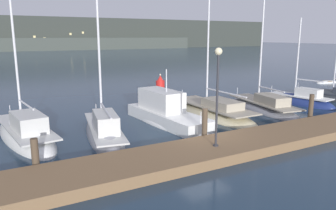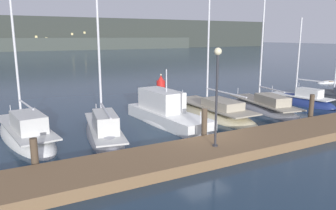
{
  "view_description": "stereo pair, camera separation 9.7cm",
  "coord_description": "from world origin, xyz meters",
  "px_view_note": "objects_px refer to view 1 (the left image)",
  "views": [
    {
      "loc": [
        -9.13,
        -13.12,
        5.19
      ],
      "look_at": [
        0.0,
        3.43,
        1.2
      ],
      "focal_mm": 35.0,
      "sensor_mm": 36.0,
      "label": 1
    },
    {
      "loc": [
        -9.05,
        -13.16,
        5.19
      ],
      "look_at": [
        0.0,
        3.43,
        1.2
      ],
      "focal_mm": 35.0,
      "sensor_mm": 36.0,
      "label": 2
    }
  ],
  "objects_px": {
    "motorboat_berth_5": "(166,117)",
    "sailboat_berth_7": "(264,108)",
    "sailboat_berth_6": "(213,114)",
    "sailboat_berth_8": "(300,102)",
    "sailboat_berth_3": "(26,136)",
    "channel_buoy": "(160,85)",
    "dock_lamppost": "(218,82)",
    "rowboat_adrift": "(327,83)",
    "sailboat_berth_4": "(104,134)"
  },
  "relations": [
    {
      "from": "sailboat_berth_8",
      "to": "channel_buoy",
      "type": "xyz_separation_m",
      "value": [
        -6.94,
        10.3,
        0.5
      ]
    },
    {
      "from": "motorboat_berth_5",
      "to": "sailboat_berth_8",
      "type": "distance_m",
      "value": 11.86
    },
    {
      "from": "channel_buoy",
      "to": "sailboat_berth_8",
      "type": "bearing_deg",
      "value": -56.03
    },
    {
      "from": "motorboat_berth_5",
      "to": "sailboat_berth_8",
      "type": "height_order",
      "value": "sailboat_berth_8"
    },
    {
      "from": "motorboat_berth_5",
      "to": "channel_buoy",
      "type": "bearing_deg",
      "value": 64.33
    },
    {
      "from": "sailboat_berth_4",
      "to": "sailboat_berth_8",
      "type": "relative_size",
      "value": 1.38
    },
    {
      "from": "motorboat_berth_5",
      "to": "sailboat_berth_7",
      "type": "xyz_separation_m",
      "value": [
        7.77,
        -0.3,
        -0.22
      ]
    },
    {
      "from": "sailboat_berth_3",
      "to": "sailboat_berth_6",
      "type": "relative_size",
      "value": 1.01
    },
    {
      "from": "rowboat_adrift",
      "to": "channel_buoy",
      "type": "bearing_deg",
      "value": 168.99
    },
    {
      "from": "sailboat_berth_8",
      "to": "channel_buoy",
      "type": "height_order",
      "value": "sailboat_berth_8"
    },
    {
      "from": "sailboat_berth_4",
      "to": "sailboat_berth_7",
      "type": "relative_size",
      "value": 0.99
    },
    {
      "from": "sailboat_berth_8",
      "to": "dock_lamppost",
      "type": "distance_m",
      "value": 14.33
    },
    {
      "from": "sailboat_berth_3",
      "to": "dock_lamppost",
      "type": "relative_size",
      "value": 2.42
    },
    {
      "from": "motorboat_berth_5",
      "to": "rowboat_adrift",
      "type": "xyz_separation_m",
      "value": [
        24.29,
        6.46,
        -0.35
      ]
    },
    {
      "from": "sailboat_berth_3",
      "to": "sailboat_berth_7",
      "type": "bearing_deg",
      "value": -4.17
    },
    {
      "from": "sailboat_berth_3",
      "to": "sailboat_berth_8",
      "type": "bearing_deg",
      "value": -2.63
    },
    {
      "from": "sailboat_berth_8",
      "to": "rowboat_adrift",
      "type": "relative_size",
      "value": 2.37
    },
    {
      "from": "sailboat_berth_6",
      "to": "rowboat_adrift",
      "type": "height_order",
      "value": "sailboat_berth_6"
    },
    {
      "from": "sailboat_berth_3",
      "to": "rowboat_adrift",
      "type": "relative_size",
      "value": 3.35
    },
    {
      "from": "sailboat_berth_3",
      "to": "motorboat_berth_5",
      "type": "height_order",
      "value": "sailboat_berth_3"
    },
    {
      "from": "channel_buoy",
      "to": "rowboat_adrift",
      "type": "distance_m",
      "value": 19.75
    },
    {
      "from": "motorboat_berth_5",
      "to": "channel_buoy",
      "type": "distance_m",
      "value": 11.36
    },
    {
      "from": "motorboat_berth_5",
      "to": "rowboat_adrift",
      "type": "relative_size",
      "value": 2.45
    },
    {
      "from": "sailboat_berth_3",
      "to": "dock_lamppost",
      "type": "bearing_deg",
      "value": -44.04
    },
    {
      "from": "sailboat_berth_6",
      "to": "sailboat_berth_8",
      "type": "bearing_deg",
      "value": -1.52
    },
    {
      "from": "dock_lamppost",
      "to": "sailboat_berth_3",
      "type": "bearing_deg",
      "value": 135.96
    },
    {
      "from": "sailboat_berth_3",
      "to": "sailboat_berth_4",
      "type": "height_order",
      "value": "sailboat_berth_3"
    },
    {
      "from": "motorboat_berth_5",
      "to": "sailboat_berth_8",
      "type": "bearing_deg",
      "value": -0.3
    },
    {
      "from": "sailboat_berth_7",
      "to": "sailboat_berth_6",
      "type": "bearing_deg",
      "value": 173.77
    },
    {
      "from": "sailboat_berth_3",
      "to": "sailboat_berth_7",
      "type": "distance_m",
      "value": 15.67
    },
    {
      "from": "motorboat_berth_5",
      "to": "sailboat_berth_6",
      "type": "height_order",
      "value": "sailboat_berth_6"
    },
    {
      "from": "sailboat_berth_3",
      "to": "sailboat_berth_6",
      "type": "bearing_deg",
      "value": -3.42
    },
    {
      "from": "motorboat_berth_5",
      "to": "sailboat_berth_7",
      "type": "relative_size",
      "value": 0.74
    },
    {
      "from": "motorboat_berth_5",
      "to": "sailboat_berth_8",
      "type": "relative_size",
      "value": 1.03
    },
    {
      "from": "sailboat_berth_4",
      "to": "sailboat_berth_7",
      "type": "bearing_deg",
      "value": 2.61
    },
    {
      "from": "sailboat_berth_3",
      "to": "sailboat_berth_7",
      "type": "relative_size",
      "value": 1.01
    },
    {
      "from": "sailboat_berth_6",
      "to": "sailboat_berth_7",
      "type": "relative_size",
      "value": 1.01
    },
    {
      "from": "sailboat_berth_3",
      "to": "channel_buoy",
      "type": "relative_size",
      "value": 6.08
    },
    {
      "from": "sailboat_berth_6",
      "to": "sailboat_berth_3",
      "type": "bearing_deg",
      "value": 176.58
    },
    {
      "from": "sailboat_berth_7",
      "to": "dock_lamppost",
      "type": "relative_size",
      "value": 2.39
    },
    {
      "from": "sailboat_berth_6",
      "to": "sailboat_berth_8",
      "type": "xyz_separation_m",
      "value": [
        8.24,
        -0.22,
        -0.01
      ]
    },
    {
      "from": "sailboat_berth_6",
      "to": "motorboat_berth_5",
      "type": "bearing_deg",
      "value": -177.5
    },
    {
      "from": "sailboat_berth_6",
      "to": "channel_buoy",
      "type": "xyz_separation_m",
      "value": [
        1.3,
        10.08,
        0.49
      ]
    },
    {
      "from": "sailboat_berth_4",
      "to": "motorboat_berth_5",
      "type": "distance_m",
      "value": 4.3
    },
    {
      "from": "sailboat_berth_4",
      "to": "sailboat_berth_6",
      "type": "height_order",
      "value": "sailboat_berth_6"
    },
    {
      "from": "sailboat_berth_7",
      "to": "dock_lamppost",
      "type": "distance_m",
      "value": 10.76
    },
    {
      "from": "sailboat_berth_6",
      "to": "sailboat_berth_8",
      "type": "relative_size",
      "value": 1.4
    },
    {
      "from": "rowboat_adrift",
      "to": "motorboat_berth_5",
      "type": "bearing_deg",
      "value": -165.1
    },
    {
      "from": "channel_buoy",
      "to": "sailboat_berth_3",
      "type": "bearing_deg",
      "value": -143.69
    },
    {
      "from": "motorboat_berth_5",
      "to": "sailboat_berth_3",
      "type": "bearing_deg",
      "value": 173.87
    }
  ]
}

